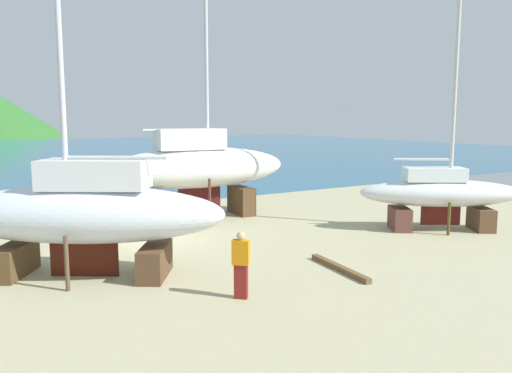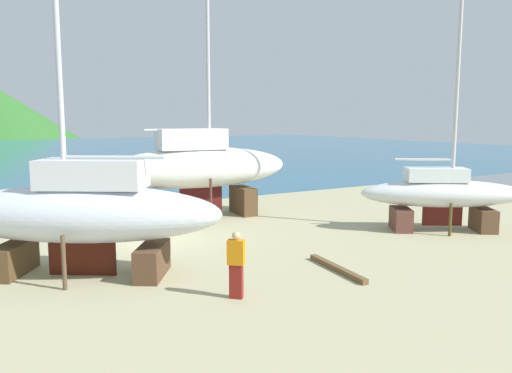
{
  "view_description": "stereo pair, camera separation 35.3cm",
  "coord_description": "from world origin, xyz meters",
  "px_view_note": "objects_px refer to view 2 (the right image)",
  "views": [
    {
      "loc": [
        -6.64,
        -18.24,
        4.67
      ],
      "look_at": [
        3.62,
        -1.5,
        2.0
      ],
      "focal_mm": 35.6,
      "sensor_mm": 36.0,
      "label": 1
    },
    {
      "loc": [
        -6.34,
        -18.42,
        4.67
      ],
      "look_at": [
        3.62,
        -1.5,
        2.0
      ],
      "focal_mm": 35.6,
      "sensor_mm": 36.0,
      "label": 2
    }
  ],
  "objects_px": {
    "sailboat_far_slipway": "(81,211)",
    "worker": "(236,264)",
    "sailboat_small_center": "(443,193)",
    "barrel_tar_black": "(83,229)",
    "sailboat_large_starboard": "(200,167)"
  },
  "relations": [
    {
      "from": "sailboat_far_slipway",
      "to": "worker",
      "type": "bearing_deg",
      "value": 159.39
    },
    {
      "from": "sailboat_small_center",
      "to": "barrel_tar_black",
      "type": "relative_size",
      "value": 14.17
    },
    {
      "from": "sailboat_small_center",
      "to": "barrel_tar_black",
      "type": "height_order",
      "value": "sailboat_small_center"
    },
    {
      "from": "sailboat_small_center",
      "to": "sailboat_large_starboard",
      "type": "height_order",
      "value": "sailboat_large_starboard"
    },
    {
      "from": "sailboat_far_slipway",
      "to": "worker",
      "type": "xyz_separation_m",
      "value": [
        3.0,
        -4.03,
        -1.02
      ]
    },
    {
      "from": "sailboat_large_starboard",
      "to": "sailboat_far_slipway",
      "type": "bearing_deg",
      "value": -132.37
    },
    {
      "from": "barrel_tar_black",
      "to": "sailboat_far_slipway",
      "type": "bearing_deg",
      "value": -101.4
    },
    {
      "from": "sailboat_far_slipway",
      "to": "sailboat_small_center",
      "type": "xyz_separation_m",
      "value": [
        14.16,
        -1.31,
        -0.37
      ]
    },
    {
      "from": "sailboat_far_slipway",
      "to": "barrel_tar_black",
      "type": "xyz_separation_m",
      "value": [
        0.94,
        4.64,
        -1.53
      ]
    },
    {
      "from": "sailboat_large_starboard",
      "to": "barrel_tar_black",
      "type": "distance_m",
      "value": 6.26
    },
    {
      "from": "sailboat_small_center",
      "to": "sailboat_large_starboard",
      "type": "distance_m",
      "value": 10.72
    },
    {
      "from": "sailboat_small_center",
      "to": "barrel_tar_black",
      "type": "bearing_deg",
      "value": -171.05
    },
    {
      "from": "sailboat_large_starboard",
      "to": "barrel_tar_black",
      "type": "relative_size",
      "value": 17.69
    },
    {
      "from": "worker",
      "to": "barrel_tar_black",
      "type": "xyz_separation_m",
      "value": [
        -2.06,
        8.67,
        -0.51
      ]
    },
    {
      "from": "sailboat_far_slipway",
      "to": "sailboat_large_starboard",
      "type": "distance_m",
      "value": 9.15
    }
  ]
}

